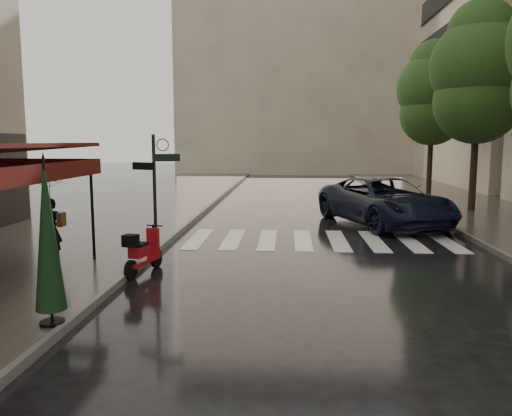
# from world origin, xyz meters

# --- Properties ---
(ground) EXTENTS (120.00, 120.00, 0.00)m
(ground) POSITION_xyz_m (0.00, 0.00, 0.00)
(ground) COLOR black
(ground) RESTS_ON ground
(sidewalk_near) EXTENTS (6.00, 60.00, 0.12)m
(sidewalk_near) POSITION_xyz_m (-4.50, 12.00, 0.06)
(sidewalk_near) COLOR #38332D
(sidewalk_near) RESTS_ON ground
(sidewalk_far) EXTENTS (5.50, 60.00, 0.12)m
(sidewalk_far) POSITION_xyz_m (10.25, 12.00, 0.06)
(sidewalk_far) COLOR #38332D
(sidewalk_far) RESTS_ON ground
(curb_near) EXTENTS (0.12, 60.00, 0.16)m
(curb_near) POSITION_xyz_m (-1.45, 12.00, 0.07)
(curb_near) COLOR #595651
(curb_near) RESTS_ON ground
(curb_far) EXTENTS (0.12, 60.00, 0.16)m
(curb_far) POSITION_xyz_m (7.45, 12.00, 0.07)
(curb_far) COLOR #595651
(curb_far) RESTS_ON ground
(crosswalk) EXTENTS (7.85, 3.20, 0.01)m
(crosswalk) POSITION_xyz_m (2.98, 6.00, 0.01)
(crosswalk) COLOR silver
(crosswalk) RESTS_ON ground
(signpost) EXTENTS (1.17, 0.29, 3.10)m
(signpost) POSITION_xyz_m (-1.19, 3.00, 1.83)
(signpost) COLOR black
(signpost) RESTS_ON ground
(haussmann_far) EXTENTS (8.00, 16.00, 18.50)m
(haussmann_far) POSITION_xyz_m (16.50, 26.00, 9.25)
(haussmann_far) COLOR gray
(haussmann_far) RESTS_ON ground
(backdrop_building) EXTENTS (22.00, 6.00, 20.00)m
(backdrop_building) POSITION_xyz_m (3.00, 38.00, 10.00)
(backdrop_building) COLOR gray
(backdrop_building) RESTS_ON ground
(tree_mid) EXTENTS (3.80, 3.80, 8.34)m
(tree_mid) POSITION_xyz_m (9.50, 12.00, 5.59)
(tree_mid) COLOR black
(tree_mid) RESTS_ON sidewalk_far
(tree_far) EXTENTS (3.80, 3.80, 8.16)m
(tree_far) POSITION_xyz_m (9.70, 19.00, 5.46)
(tree_far) COLOR black
(tree_far) RESTS_ON sidewalk_far
(pedestrian_with_umbrella) EXTENTS (0.91, 0.93, 2.36)m
(pedestrian_with_umbrella) POSITION_xyz_m (-3.54, 2.48, 1.69)
(pedestrian_with_umbrella) COLOR black
(pedestrian_with_umbrella) RESTS_ON sidewalk_near
(scooter) EXTENTS (0.62, 1.52, 1.02)m
(scooter) POSITION_xyz_m (-1.22, 1.92, 0.47)
(scooter) COLOR black
(scooter) RESTS_ON ground
(parked_car) EXTENTS (4.66, 6.59, 1.67)m
(parked_car) POSITION_xyz_m (5.40, 9.00, 0.84)
(parked_car) COLOR black
(parked_car) RESTS_ON ground
(parasol_front) EXTENTS (0.47, 0.47, 2.60)m
(parasol_front) POSITION_xyz_m (-1.65, -1.50, 1.52)
(parasol_front) COLOR black
(parasol_front) RESTS_ON sidewalk_near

